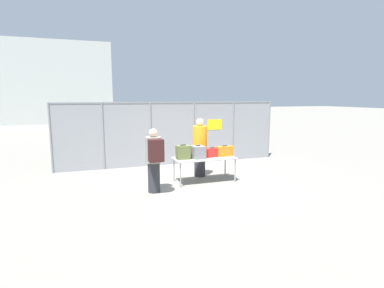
% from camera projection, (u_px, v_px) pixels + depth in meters
% --- Properties ---
extents(ground_plane, '(120.00, 120.00, 0.00)m').
position_uv_depth(ground_plane, '(198.00, 184.00, 8.67)').
color(ground_plane, gray).
extents(fence_section, '(8.28, 0.07, 2.32)m').
position_uv_depth(fence_section, '(173.00, 132.00, 11.02)').
color(fence_section, gray).
rests_on(fence_section, ground_plane).
extents(inspection_table, '(1.80, 0.80, 0.72)m').
position_uv_depth(inspection_table, '(204.00, 159.00, 8.80)').
color(inspection_table, '#B2B2AD').
rests_on(inspection_table, ground_plane).
extents(suitcase_olive, '(0.39, 0.25, 0.42)m').
position_uv_depth(suitcase_olive, '(183.00, 152.00, 8.53)').
color(suitcase_olive, '#566033').
rests_on(suitcase_olive, inspection_table).
extents(suitcase_grey, '(0.39, 0.40, 0.39)m').
position_uv_depth(suitcase_grey, '(198.00, 152.00, 8.64)').
color(suitcase_grey, slate).
rests_on(suitcase_grey, inspection_table).
extents(suitcase_red, '(0.43, 0.29, 0.28)m').
position_uv_depth(suitcase_red, '(212.00, 153.00, 8.89)').
color(suitcase_red, red).
rests_on(suitcase_red, inspection_table).
extents(suitcase_orange, '(0.51, 0.25, 0.32)m').
position_uv_depth(suitcase_orange, '(225.00, 151.00, 8.99)').
color(suitcase_orange, orange).
rests_on(suitcase_orange, inspection_table).
extents(traveler_hooded, '(0.42, 0.65, 1.69)m').
position_uv_depth(traveler_hooded, '(154.00, 158.00, 7.73)').
color(traveler_hooded, '#2D2D33').
rests_on(traveler_hooded, ground_plane).
extents(security_worker_near, '(0.45, 0.45, 1.83)m').
position_uv_depth(security_worker_near, '(200.00, 147.00, 9.37)').
color(security_worker_near, '#2D2D33').
rests_on(security_worker_near, ground_plane).
extents(utility_trailer, '(4.20, 2.14, 0.66)m').
position_uv_depth(utility_trailer, '(200.00, 143.00, 13.63)').
color(utility_trailer, white).
rests_on(utility_trailer, ground_plane).
extents(distant_hangar, '(13.31, 8.42, 7.55)m').
position_uv_depth(distant_hangar, '(41.00, 84.00, 30.15)').
color(distant_hangar, '#B2B7B2').
rests_on(distant_hangar, ground_plane).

